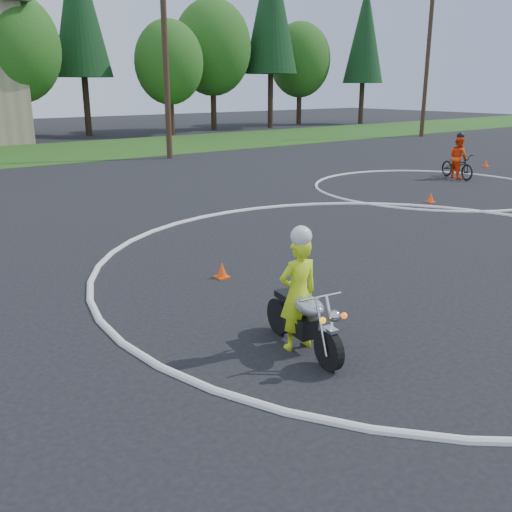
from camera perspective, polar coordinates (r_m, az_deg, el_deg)
grass_strip at (r=32.32m, az=-21.86°, el=9.44°), size 120.00×10.00×0.02m
course_markings at (r=14.26m, az=15.27°, el=2.14°), size 19.05×19.05×0.12m
primary_motorcycle at (r=7.68m, az=4.84°, el=-6.38°), size 0.68×1.76×0.93m
rider_primary_grp at (r=7.63m, az=4.26°, el=-3.44°), size 0.63×0.47×1.73m
rider_second_grp at (r=23.45m, az=19.53°, el=8.83°), size 1.17×1.91×1.74m
treeline at (r=45.32m, az=-6.60°, el=20.64°), size 38.20×8.10×14.52m
utility_poles at (r=28.56m, az=-9.09°, el=20.04°), size 41.60×1.12×10.00m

